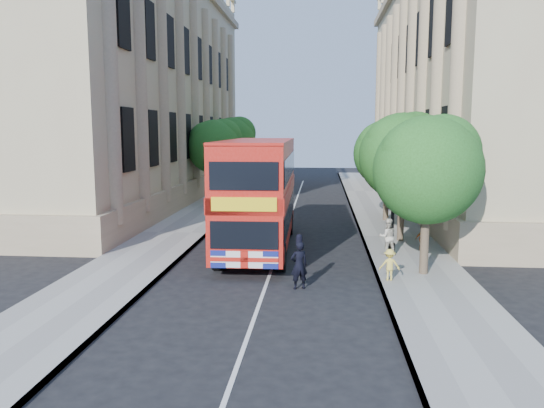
% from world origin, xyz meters
% --- Properties ---
extents(ground, '(120.00, 120.00, 0.00)m').
position_xyz_m(ground, '(0.00, 0.00, 0.00)').
color(ground, black).
rests_on(ground, ground).
extents(pavement_right, '(3.50, 80.00, 0.12)m').
position_xyz_m(pavement_right, '(5.75, 10.00, 0.06)').
color(pavement_right, gray).
rests_on(pavement_right, ground).
extents(pavement_left, '(3.50, 80.00, 0.12)m').
position_xyz_m(pavement_left, '(-5.75, 10.00, 0.06)').
color(pavement_left, gray).
rests_on(pavement_left, ground).
extents(building_right, '(12.00, 38.00, 18.00)m').
position_xyz_m(building_right, '(13.80, 24.00, 9.00)').
color(building_right, tan).
rests_on(building_right, ground).
extents(building_left, '(12.00, 38.00, 18.00)m').
position_xyz_m(building_left, '(-13.80, 24.00, 9.00)').
color(building_left, tan).
rests_on(building_left, ground).
extents(tree_right_near, '(4.00, 4.00, 6.08)m').
position_xyz_m(tree_right_near, '(5.84, 3.03, 4.25)').
color(tree_right_near, '#473828').
rests_on(tree_right_near, ground).
extents(tree_right_mid, '(4.20, 4.20, 6.37)m').
position_xyz_m(tree_right_mid, '(5.84, 9.03, 4.45)').
color(tree_right_mid, '#473828').
rests_on(tree_right_mid, ground).
extents(tree_right_far, '(4.00, 4.00, 6.15)m').
position_xyz_m(tree_right_far, '(5.84, 15.03, 4.31)').
color(tree_right_far, '#473828').
rests_on(tree_right_far, ground).
extents(tree_left_far, '(4.00, 4.00, 6.30)m').
position_xyz_m(tree_left_far, '(-5.96, 22.03, 4.44)').
color(tree_left_far, '#473828').
rests_on(tree_left_far, ground).
extents(tree_left_back, '(4.20, 4.20, 6.65)m').
position_xyz_m(tree_left_back, '(-5.96, 30.03, 4.71)').
color(tree_left_back, '#473828').
rests_on(tree_left_back, ground).
extents(lamp_post, '(0.32, 0.32, 5.16)m').
position_xyz_m(lamp_post, '(5.00, 6.00, 2.51)').
color(lamp_post, black).
rests_on(lamp_post, pavement_right).
extents(double_decker_bus, '(3.04, 10.76, 4.94)m').
position_xyz_m(double_decker_bus, '(-0.92, 6.96, 2.73)').
color(double_decker_bus, '#B1150C').
rests_on(double_decker_bus, ground).
extents(box_van, '(2.12, 4.58, 2.55)m').
position_xyz_m(box_van, '(-1.79, 12.16, 1.25)').
color(box_van, black).
rests_on(box_van, ground).
extents(police_constable, '(0.72, 0.59, 1.68)m').
position_xyz_m(police_constable, '(1.19, 1.00, 0.84)').
color(police_constable, black).
rests_on(police_constable, ground).
extents(woman_pedestrian, '(0.86, 0.71, 1.60)m').
position_xyz_m(woman_pedestrian, '(4.80, 5.91, 0.92)').
color(woman_pedestrian, beige).
rests_on(woman_pedestrian, pavement_right).
extents(child_a, '(0.63, 0.36, 1.00)m').
position_xyz_m(child_a, '(6.48, 6.96, 0.62)').
color(child_a, orange).
rests_on(child_a, pavement_right).
extents(child_b, '(0.76, 0.46, 1.14)m').
position_xyz_m(child_b, '(4.40, 1.96, 0.69)').
color(child_b, '#DEC64B').
rests_on(child_b, pavement_right).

